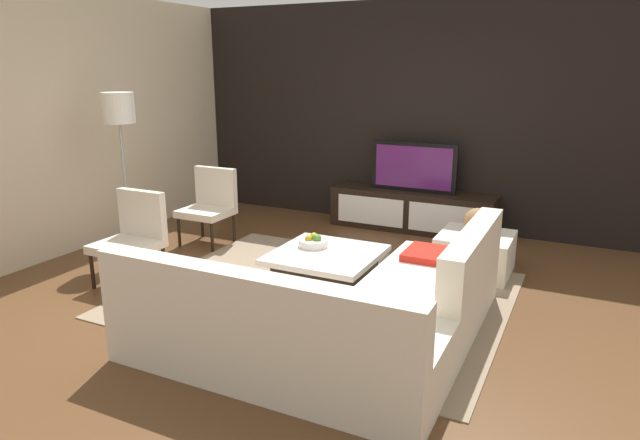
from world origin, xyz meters
TOP-DOWN VIEW (x-y plane):
  - ground_plane at (0.00, 0.00)m, footprint 14.00×14.00m
  - feature_wall_back at (0.00, 2.70)m, footprint 6.40×0.12m
  - side_wall_left at (-3.20, 0.20)m, footprint 0.12×5.20m
  - area_rug at (-0.10, 0.00)m, footprint 3.22×2.69m
  - media_console at (0.00, 2.40)m, footprint 2.05×0.48m
  - television at (0.00, 2.40)m, footprint 1.07×0.06m
  - sectional_couch at (0.50, -0.85)m, footprint 2.27×2.37m
  - coffee_table at (-0.10, 0.10)m, footprint 0.92×0.94m
  - accent_chair_near at (-1.86, -0.47)m, footprint 0.53×0.54m
  - floor_lamp at (-2.55, 0.17)m, footprint 0.33×0.33m
  - ottoman at (1.03, 1.20)m, footprint 0.70×0.70m
  - fruit_bowl at (-0.28, 0.20)m, footprint 0.28×0.28m
  - accent_chair_far at (-1.97, 0.88)m, footprint 0.55×0.51m
  - decorative_ball at (1.03, 1.20)m, footprint 0.27×0.27m

SIDE VIEW (x-z plane):
  - ground_plane at x=0.00m, z-range 0.00..0.00m
  - area_rug at x=-0.10m, z-range 0.00..0.01m
  - ottoman at x=1.03m, z-range 0.00..0.40m
  - coffee_table at x=-0.10m, z-range 0.01..0.39m
  - media_console at x=0.00m, z-range 0.00..0.50m
  - sectional_couch at x=0.50m, z-range -0.13..0.69m
  - fruit_bowl at x=-0.28m, z-range 0.36..0.49m
  - accent_chair_near at x=-1.86m, z-range 0.05..0.92m
  - accent_chair_far at x=-1.97m, z-range 0.06..0.93m
  - decorative_ball at x=1.03m, z-range 0.40..0.67m
  - television at x=0.00m, z-range 0.50..1.11m
  - feature_wall_back at x=0.00m, z-range 0.00..2.80m
  - side_wall_left at x=-3.20m, z-range 0.00..2.80m
  - floor_lamp at x=-2.55m, z-range 0.61..2.36m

